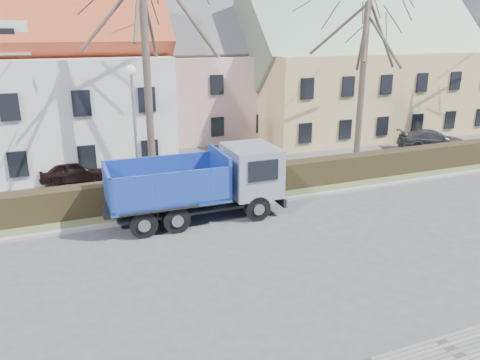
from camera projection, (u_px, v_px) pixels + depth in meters
name	position (u px, v px, depth m)	size (l,w,h in m)	color
ground	(261.00, 255.00, 16.53)	(120.00, 120.00, 0.00)	#464648
curb_far	(218.00, 209.00, 20.57)	(80.00, 0.30, 0.12)	#959493
grass_strip	(206.00, 198.00, 21.99)	(80.00, 3.00, 0.10)	#535E35
hedge	(207.00, 187.00, 21.62)	(60.00, 0.90, 1.30)	black
building_pink	(199.00, 80.00, 34.36)	(10.80, 8.80, 8.00)	#D4A396
building_yellow	(360.00, 75.00, 35.91)	(18.80, 10.80, 8.50)	tan
tree_1	(146.00, 58.00, 21.37)	(9.20, 9.20, 12.65)	#4A3C33
tree_2	(363.00, 69.00, 25.89)	(8.00, 8.00, 11.00)	#4A3C33
dump_truck	(190.00, 185.00, 19.21)	(7.49, 2.78, 3.00)	navy
streetlight	(136.00, 135.00, 20.69)	(0.49, 0.49, 6.24)	gray
cart_frame	(157.00, 218.00, 19.01)	(0.66, 0.38, 0.60)	silver
parked_car_a	(74.00, 171.00, 24.32)	(1.38, 3.43, 1.17)	black
parked_car_b	(432.00, 140.00, 30.83)	(1.79, 4.41, 1.28)	#2A292F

